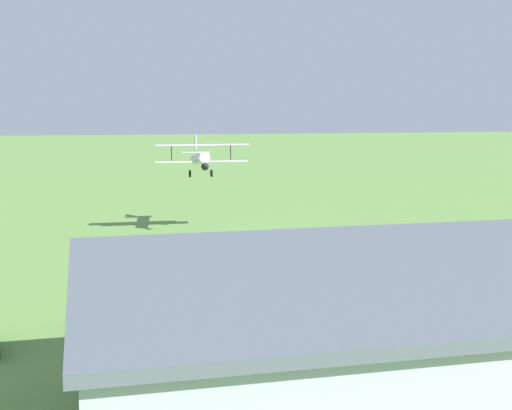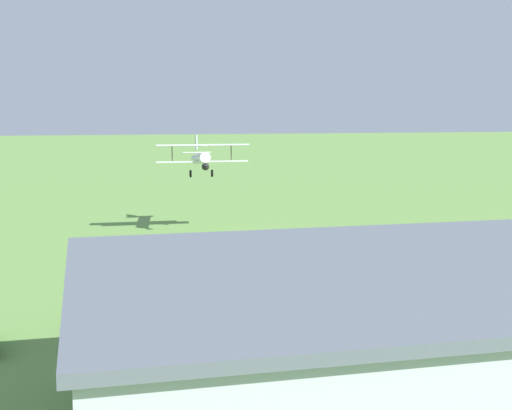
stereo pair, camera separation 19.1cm
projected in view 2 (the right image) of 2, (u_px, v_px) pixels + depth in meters
The scene contains 5 objects.
ground_plane at pixel (258, 236), 62.12m from camera, with size 400.00×400.00×0.00m, color #608C42.
hangar at pixel (485, 339), 25.98m from camera, with size 29.82×17.17×5.84m.
biplane at pixel (201, 157), 63.62m from camera, with size 8.07×7.79×3.57m.
car_grey at pixel (107, 311), 36.89m from camera, with size 2.50×4.71×1.52m.
person_by_parked_cars at pixel (507, 282), 42.68m from camera, with size 0.49×0.49×1.73m.
Camera 2 is at (10.94, 60.15, 11.33)m, focal length 50.99 mm.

